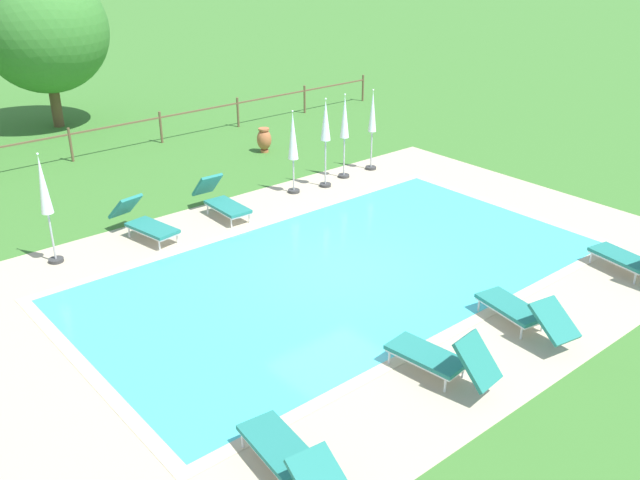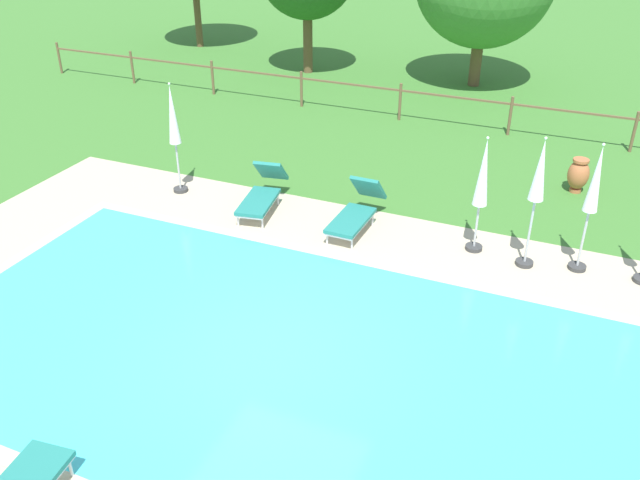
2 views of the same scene
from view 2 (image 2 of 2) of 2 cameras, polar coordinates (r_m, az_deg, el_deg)
ground_plane at (r=10.23m, az=-4.09°, el=-9.68°), size 160.00×160.00×0.00m
pool_deck_paving at (r=10.23m, az=-4.09°, el=-9.67°), size 15.30×10.23×0.01m
swimming_pool_water at (r=10.23m, az=-4.09°, el=-9.66°), size 10.96×5.89×0.01m
pool_coping_rim at (r=10.23m, az=-4.09°, el=-9.65°), size 11.44×6.37×0.01m
sun_lounger_north_near_steps at (r=14.16m, az=-4.90°, el=3.98°), size 0.93×2.01×0.92m
sun_lounger_south_near_corner at (r=13.37m, az=3.06°, el=2.45°), size 0.64×1.92×0.94m
patio_umbrella_closed_row_west at (r=12.12m, az=17.95°, el=4.77°), size 0.32×0.32×2.47m
patio_umbrella_closed_row_mid_west at (r=12.48m, az=13.55°, el=4.97°), size 0.32×0.32×2.26m
patio_umbrella_closed_row_centre at (r=14.80m, az=-12.27°, el=9.65°), size 0.32×0.32×2.46m
patio_umbrella_closed_row_east at (r=12.35m, az=22.10°, el=3.96°), size 0.32×0.32×2.42m
terracotta_urn_near_fence at (r=15.94m, az=20.96°, el=5.19°), size 0.46×0.46×0.78m
perimeter_fence at (r=19.39m, az=6.80°, el=11.96°), size 24.43×0.08×1.05m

